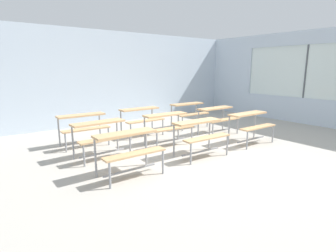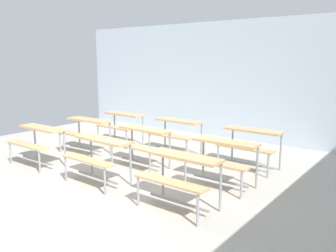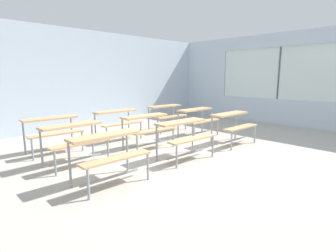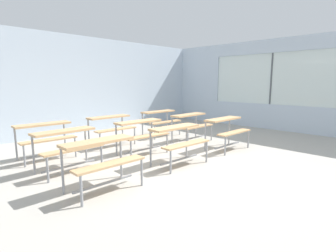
% 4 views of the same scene
% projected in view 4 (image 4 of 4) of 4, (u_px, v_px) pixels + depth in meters
% --- Properties ---
extents(ground, '(10.00, 9.00, 0.05)m').
position_uv_depth(ground, '(184.00, 164.00, 5.22)').
color(ground, '#ADA89E').
extents(wall_back, '(10.00, 0.12, 3.00)m').
position_uv_depth(wall_back, '(75.00, 85.00, 8.09)').
color(wall_back, silver).
rests_on(wall_back, ground).
extents(wall_right, '(0.12, 9.00, 3.00)m').
position_uv_depth(wall_right, '(290.00, 87.00, 8.39)').
color(wall_right, silver).
rests_on(wall_right, ground).
extents(desk_bench_r0c0, '(1.10, 0.60, 0.74)m').
position_uv_depth(desk_bench_r0c0, '(102.00, 153.00, 3.87)').
color(desk_bench_r0c0, tan).
rests_on(desk_bench_r0c0, ground).
extents(desk_bench_r0c1, '(1.12, 0.63, 0.74)m').
position_uv_depth(desk_bench_r0c1, '(179.00, 136.00, 5.08)').
color(desk_bench_r0c1, tan).
rests_on(desk_bench_r0c1, ground).
extents(desk_bench_r0c2, '(1.11, 0.61, 0.74)m').
position_uv_depth(desk_bench_r0c2, '(227.00, 126.00, 6.23)').
color(desk_bench_r0c2, tan).
rests_on(desk_bench_r0c2, ground).
extents(desk_bench_r1c0, '(1.12, 0.63, 0.74)m').
position_uv_depth(desk_bench_r1c0, '(67.00, 141.00, 4.68)').
color(desk_bench_r1c0, tan).
rests_on(desk_bench_r1c0, ground).
extents(desk_bench_r1c1, '(1.13, 0.64, 0.74)m').
position_uv_depth(desk_bench_r1c1, '(141.00, 129.00, 5.82)').
color(desk_bench_r1c1, tan).
rests_on(desk_bench_r1c1, ground).
extents(desk_bench_r1c2, '(1.10, 0.59, 0.74)m').
position_uv_depth(desk_bench_r1c2, '(192.00, 121.00, 7.03)').
color(desk_bench_r1c2, tan).
rests_on(desk_bench_r1c2, ground).
extents(desk_bench_r2c0, '(1.12, 0.63, 0.74)m').
position_uv_depth(desk_bench_r2c0, '(45.00, 132.00, 5.44)').
color(desk_bench_r2c0, tan).
rests_on(desk_bench_r2c0, ground).
extents(desk_bench_r2c1, '(1.11, 0.61, 0.74)m').
position_uv_depth(desk_bench_r2c1, '(111.00, 124.00, 6.61)').
color(desk_bench_r2c1, tan).
rests_on(desk_bench_r2c1, ground).
extents(desk_bench_r2c2, '(1.12, 0.62, 0.74)m').
position_uv_depth(desk_bench_r2c2, '(161.00, 117.00, 7.81)').
color(desk_bench_r2c2, tan).
rests_on(desk_bench_r2c2, ground).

